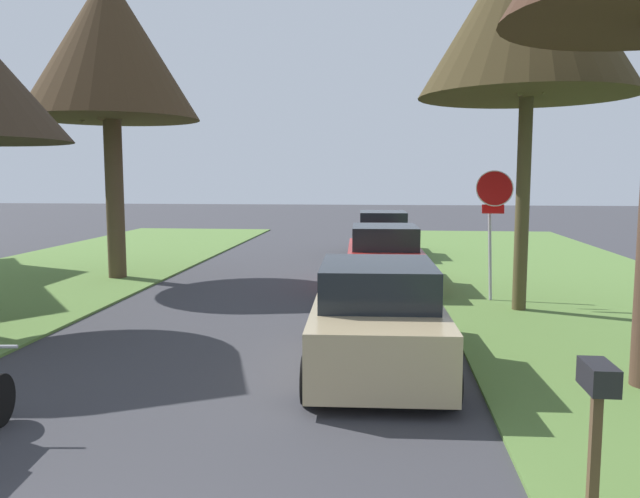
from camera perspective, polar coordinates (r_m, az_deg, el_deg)
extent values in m
cylinder|color=#9EA0A5|center=(14.74, 15.16, -0.11)|extent=(0.07, 0.61, 2.20)
cylinder|color=white|center=(14.30, 15.56, 5.32)|extent=(0.81, 0.23, 0.79)
cylinder|color=red|center=(14.31, 15.55, 5.32)|extent=(0.77, 0.23, 0.74)
cube|color=red|center=(14.43, 15.42, 3.51)|extent=(0.48, 0.09, 0.20)
cylinder|color=#4C4328|center=(13.55, 17.89, 3.79)|extent=(0.28, 0.28, 4.34)
cone|color=#3C321C|center=(13.95, 18.51, 20.34)|extent=(4.34, 4.34, 3.62)
cylinder|color=#4C4328|center=(13.41, 16.59, 14.84)|extent=(0.53, 0.99, 0.90)
cylinder|color=#4C4328|center=(13.26, 17.67, 16.53)|extent=(1.04, 0.66, 1.62)
cylinder|color=#4B3B27|center=(17.98, -18.11, 4.30)|extent=(0.48, 0.48, 4.27)
cone|color=#3C2C1B|center=(18.30, -18.58, 17.12)|extent=(4.65, 4.65, 3.86)
cylinder|color=#4B3B27|center=(18.71, -19.06, 12.50)|extent=(1.22, 1.14, 1.21)
cylinder|color=#4B3B27|center=(17.90, -19.80, 12.38)|extent=(0.92, 0.89, 0.98)
cube|color=tan|center=(9.44, 5.16, -7.01)|extent=(1.99, 4.47, 0.85)
cube|color=black|center=(9.09, 5.24, -3.01)|extent=(1.68, 2.09, 0.56)
cylinder|color=black|center=(11.13, 0.40, -6.42)|extent=(0.22, 0.61, 0.60)
cylinder|color=black|center=(11.17, 9.40, -6.46)|extent=(0.22, 0.61, 0.60)
cylinder|color=black|center=(7.96, -0.95, -11.78)|extent=(0.22, 0.61, 0.60)
cylinder|color=black|center=(8.01, 11.83, -11.78)|extent=(0.22, 0.61, 0.60)
cube|color=red|center=(16.20, 5.81, -1.29)|extent=(1.99, 4.47, 0.85)
cube|color=black|center=(15.90, 5.87, 1.11)|extent=(1.68, 2.09, 0.56)
cylinder|color=black|center=(17.86, 2.81, -1.47)|extent=(0.22, 0.61, 0.60)
cylinder|color=black|center=(17.92, 8.38, -1.50)|extent=(0.22, 0.61, 0.60)
cylinder|color=black|center=(14.60, 2.63, -3.29)|extent=(0.22, 0.61, 0.60)
cylinder|color=black|center=(14.68, 9.45, -3.32)|extent=(0.22, 0.61, 0.60)
cube|color=black|center=(22.56, 5.68, 0.94)|extent=(1.99, 4.47, 0.85)
cube|color=black|center=(22.28, 5.72, 2.69)|extent=(1.68, 2.09, 0.56)
cylinder|color=black|center=(24.22, 3.47, 0.66)|extent=(0.22, 0.61, 0.60)
cylinder|color=black|center=(24.28, 7.58, 0.63)|extent=(0.22, 0.61, 0.60)
cylinder|color=black|center=(20.94, 3.45, -0.28)|extent=(0.22, 0.61, 0.60)
cylinder|color=black|center=(21.01, 8.21, -0.31)|extent=(0.22, 0.61, 0.60)
cube|color=brown|center=(5.83, 23.63, -16.52)|extent=(0.08, 0.08, 1.05)
cube|color=black|center=(5.61, 23.94, -10.53)|extent=(0.22, 0.44, 0.22)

